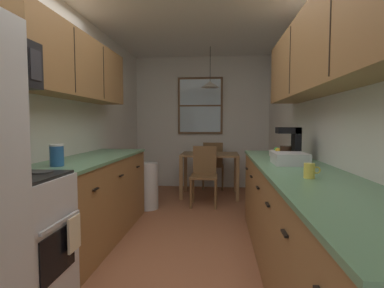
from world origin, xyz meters
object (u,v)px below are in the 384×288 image
stove_range (12,244)px  dining_table (210,161)px  storage_canister (57,155)px  table_serving_bowl (206,152)px  dish_rack (290,159)px  coffee_maker (291,143)px  mug_spare (310,171)px  trash_bin (148,186)px  fruit_bowl (280,153)px  dining_chair_far (213,163)px  dining_chair_near (204,172)px

stove_range → dining_table: size_ratio=1.13×
dining_table → storage_canister: 3.05m
storage_canister → table_serving_bowl: size_ratio=1.10×
dish_rack → storage_canister: bearing=-171.5°
stove_range → coffee_maker: (2.06, 1.26, 0.60)m
mug_spare → trash_bin: bearing=125.5°
storage_canister → fruit_bowl: 2.24m
dining_chair_far → dining_table: bearing=-94.4°
dining_chair_near → dining_chair_far: 1.12m
storage_canister → table_serving_bowl: 2.94m
dining_chair_near → dish_rack: 2.16m
mug_spare → table_serving_bowl: 3.20m
dining_chair_near → fruit_bowl: size_ratio=3.87×
coffee_maker → dish_rack: (-0.09, -0.37, -0.12)m
storage_canister → trash_bin: bearing=81.1°
dining_table → trash_bin: 1.27m
stove_range → dining_chair_far: bearing=72.7°
dining_chair_far → table_serving_bowl: 0.71m
trash_bin → mug_spare: 2.90m
stove_range → dining_table: (1.18, 3.38, 0.15)m
dining_chair_far → table_serving_bowl: (-0.10, -0.65, 0.27)m
trash_bin → table_serving_bowl: table_serving_bowl is taller
dining_chair_far → dish_rack: bearing=-76.4°
trash_bin → dining_chair_far: bearing=56.9°
trash_bin → table_serving_bowl: 1.22m
dining_chair_near → table_serving_bowl: 0.54m
dining_chair_near → trash_bin: size_ratio=1.32×
mug_spare → dish_rack: 0.68m
coffee_maker → fruit_bowl: 0.35m
dish_rack → table_serving_bowl: size_ratio=2.03×
dining_table → coffee_maker: (0.88, -2.12, 0.45)m
stove_range → dining_table: 3.58m
stove_range → dish_rack: size_ratio=3.24×
dining_chair_far → fruit_bowl: size_ratio=3.87×
dining_chair_far → fruit_bowl: (0.79, -2.36, 0.44)m
fruit_bowl → dish_rack: (-0.05, -0.69, 0.01)m
storage_canister → coffee_maker: (2.06, 0.67, 0.07)m
stove_range → dish_rack: stove_range is taller
storage_canister → mug_spare: size_ratio=1.72×
trash_bin → dining_chair_near: bearing=20.7°
dining_chair_near → table_serving_bowl: size_ratio=5.37×
dining_table → table_serving_bowl: size_ratio=5.81×
trash_bin → table_serving_bowl: size_ratio=4.06×
stove_range → trash_bin: bearing=83.3°
trash_bin → fruit_bowl: size_ratio=2.92×
table_serving_bowl → dish_rack: bearing=-70.9°
table_serving_bowl → coffee_maker: bearing=-65.4°
dining_chair_near → storage_canister: 2.54m
dining_chair_near → fruit_bowl: fruit_bowl is taller
storage_canister → fruit_bowl: bearing=26.1°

